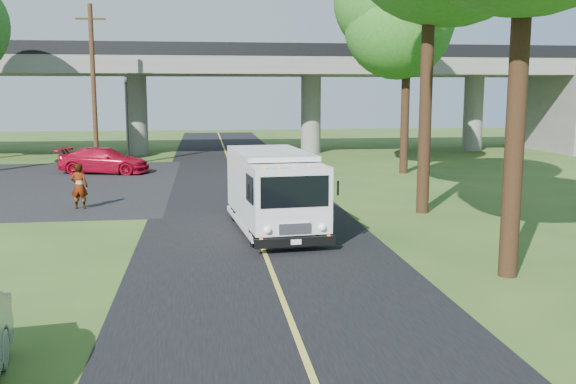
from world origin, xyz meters
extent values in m
plane|color=#30511C|center=(0.00, 0.00, 0.00)|extent=(120.00, 120.00, 0.00)
cube|color=black|center=(0.00, 10.00, 0.01)|extent=(7.00, 90.00, 0.02)
cube|color=gold|center=(0.00, 10.00, 0.03)|extent=(0.12, 90.00, 0.01)
cube|color=slate|center=(0.00, 32.00, 6.00)|extent=(50.00, 9.00, 1.20)
cube|color=black|center=(0.00, 27.60, 6.90)|extent=(50.00, 0.25, 0.80)
cube|color=black|center=(0.00, 36.40, 6.90)|extent=(50.00, 0.25, 0.80)
cube|color=slate|center=(25.00, 32.00, 3.00)|extent=(4.00, 10.00, 6.00)
cylinder|color=slate|center=(-6.00, 32.00, 2.70)|extent=(1.40, 1.40, 5.40)
cylinder|color=slate|center=(6.00, 32.00, 2.70)|extent=(1.40, 1.40, 5.40)
cylinder|color=slate|center=(18.00, 32.00, 2.70)|extent=(1.40, 1.40, 5.40)
cylinder|color=black|center=(-6.00, 26.00, 2.60)|extent=(0.14, 0.14, 5.20)
imported|color=black|center=(-6.00, 26.00, 4.60)|extent=(0.18, 0.22, 1.10)
cylinder|color=#472D19|center=(-7.50, 24.00, 4.50)|extent=(0.26, 0.26, 9.00)
cube|color=#472D19|center=(-7.50, 24.00, 8.20)|extent=(1.60, 0.10, 0.10)
cylinder|color=#382314|center=(5.50, 1.00, 3.50)|extent=(0.44, 0.44, 7.00)
cylinder|color=#382314|center=(6.20, 9.00, 3.85)|extent=(0.44, 0.44, 7.70)
cylinder|color=#382314|center=(9.00, 20.00, 3.32)|extent=(0.44, 0.44, 6.65)
sphere|color=#29671B|center=(9.00, 20.00, 8.20)|extent=(5.58, 5.58, 5.58)
sphere|color=#29671B|center=(9.50, 19.60, 8.50)|extent=(4.96, 4.96, 4.96)
cube|color=silver|center=(0.48, 7.28, 1.48)|extent=(2.48, 4.08, 1.99)
cube|color=silver|center=(0.74, 4.55, 1.40)|extent=(2.27, 1.79, 1.82)
cube|color=black|center=(0.81, 3.77, 1.68)|extent=(1.86, 0.25, 0.84)
cube|color=black|center=(0.82, 3.69, 0.34)|extent=(2.22, 0.37, 0.25)
cube|color=silver|center=(0.51, 6.93, 0.27)|extent=(2.60, 5.32, 0.16)
cylinder|color=black|center=(-0.18, 4.64, 0.40)|extent=(0.32, 0.82, 0.80)
cylinder|color=black|center=(1.62, 4.81, 0.40)|extent=(0.32, 0.82, 0.80)
cylinder|color=black|center=(-0.53, 8.35, 0.40)|extent=(0.32, 0.82, 0.80)
cylinder|color=black|center=(1.27, 8.52, 0.40)|extent=(0.32, 0.82, 0.80)
imported|color=#AB0A22|center=(-6.80, 21.92, 0.69)|extent=(5.08, 3.00, 1.38)
imported|color=gray|center=(-6.13, 11.30, 0.85)|extent=(0.67, 0.49, 1.71)
camera|label=1|loc=(-1.58, -12.86, 4.32)|focal=40.00mm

